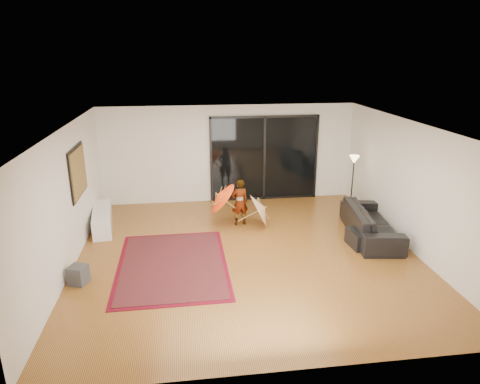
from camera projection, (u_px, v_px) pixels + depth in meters
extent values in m
plane|color=#A1652C|center=(247.00, 254.00, 9.01)|extent=(7.00, 7.00, 0.00)
plane|color=white|center=(248.00, 127.00, 8.17)|extent=(7.00, 7.00, 0.00)
plane|color=silver|center=(229.00, 154.00, 11.88)|extent=(7.00, 0.00, 7.00)
plane|color=silver|center=(289.00, 282.00, 5.30)|extent=(7.00, 0.00, 7.00)
plane|color=silver|center=(66.00, 201.00, 8.15)|extent=(0.00, 7.00, 7.00)
plane|color=silver|center=(411.00, 187.00, 9.03)|extent=(0.00, 7.00, 7.00)
cube|color=black|center=(264.00, 158.00, 12.03)|extent=(3.00, 0.04, 2.40)
cube|color=black|center=(265.00, 117.00, 11.64)|extent=(3.06, 0.06, 0.06)
cube|color=black|center=(264.00, 198.00, 12.38)|extent=(3.06, 0.06, 0.06)
cube|color=black|center=(264.00, 158.00, 12.01)|extent=(0.06, 0.06, 2.40)
cube|color=black|center=(78.00, 172.00, 9.00)|extent=(0.02, 1.28, 1.08)
cube|color=#215335|center=(79.00, 172.00, 9.00)|extent=(0.03, 1.18, 0.98)
cube|color=white|center=(102.00, 219.00, 10.29)|extent=(0.64, 1.70, 0.46)
cube|color=#424244|center=(78.00, 275.00, 7.83)|extent=(0.39, 0.39, 0.35)
cube|color=#5A0717|center=(173.00, 265.00, 8.55)|extent=(2.19, 3.04, 0.01)
cube|color=maroon|center=(173.00, 264.00, 8.55)|extent=(2.02, 2.88, 0.02)
imported|color=black|center=(371.00, 222.00, 9.79)|extent=(1.23, 2.44, 0.68)
cube|color=black|center=(364.00, 238.00, 9.35)|extent=(0.67, 0.67, 0.36)
cylinder|color=black|center=(350.00, 211.00, 11.42)|extent=(0.26, 0.26, 0.03)
cylinder|color=black|center=(352.00, 186.00, 11.20)|extent=(0.03, 0.03, 1.40)
cone|color=#FFD899|center=(354.00, 160.00, 10.98)|extent=(0.26, 0.26, 0.21)
imported|color=#999999|center=(240.00, 202.00, 10.39)|extent=(0.46, 0.35, 1.15)
cone|color=#F73E0D|center=(217.00, 198.00, 10.22)|extent=(0.68, 0.85, 0.76)
cylinder|color=#A68B47|center=(217.00, 211.00, 10.33)|extent=(0.40, 0.02, 0.34)
cylinder|color=#A68B47|center=(217.00, 194.00, 10.19)|extent=(0.05, 0.02, 0.05)
cone|color=white|center=(265.00, 206.00, 10.34)|extent=(0.55, 0.86, 0.86)
cylinder|color=#A68B47|center=(265.00, 220.00, 10.46)|extent=(0.50, 0.02, 0.26)
cylinder|color=#A68B47|center=(265.00, 202.00, 10.31)|extent=(0.06, 0.02, 0.04)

